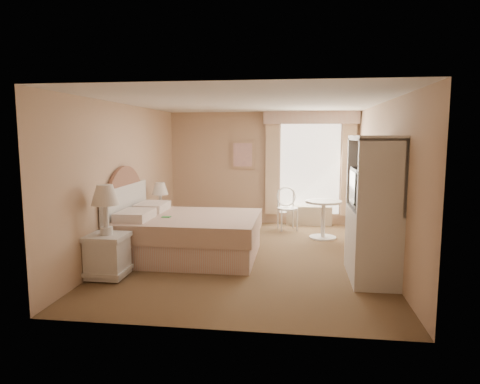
# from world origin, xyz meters

# --- Properties ---
(room) EXTENTS (4.21, 5.51, 2.51)m
(room) POSITION_xyz_m (0.00, 0.00, 1.25)
(room) COLOR brown
(room) RESTS_ON ground
(window) EXTENTS (2.05, 0.22, 2.51)m
(window) POSITION_xyz_m (1.05, 2.65, 1.34)
(window) COLOR white
(window) RESTS_ON room
(framed_art) EXTENTS (0.52, 0.04, 0.62)m
(framed_art) POSITION_xyz_m (-0.45, 2.71, 1.55)
(framed_art) COLOR tan
(framed_art) RESTS_ON room
(bed) EXTENTS (2.29, 1.80, 1.60)m
(bed) POSITION_xyz_m (-1.11, -0.16, 0.38)
(bed) COLOR tan
(bed) RESTS_ON room
(nightstand_near) EXTENTS (0.53, 0.53, 1.29)m
(nightstand_near) POSITION_xyz_m (-1.84, -1.35, 0.49)
(nightstand_near) COLOR silver
(nightstand_near) RESTS_ON room
(nightstand_far) EXTENTS (0.44, 0.44, 1.07)m
(nightstand_far) POSITION_xyz_m (-1.84, 1.02, 0.40)
(nightstand_far) COLOR silver
(nightstand_far) RESTS_ON room
(round_table) EXTENTS (0.70, 0.70, 0.74)m
(round_table) POSITION_xyz_m (1.28, 1.42, 0.49)
(round_table) COLOR silver
(round_table) RESTS_ON room
(cafe_chair) EXTENTS (0.53, 0.53, 0.90)m
(cafe_chair) POSITION_xyz_m (0.57, 2.14, 0.52)
(cafe_chair) COLOR silver
(cafe_chair) RESTS_ON room
(armoire) EXTENTS (0.60, 1.19, 1.98)m
(armoire) POSITION_xyz_m (1.81, -0.87, 0.82)
(armoire) COLOR silver
(armoire) RESTS_ON room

